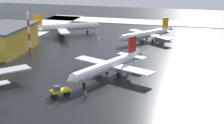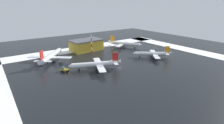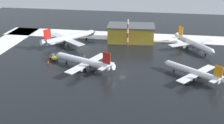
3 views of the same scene
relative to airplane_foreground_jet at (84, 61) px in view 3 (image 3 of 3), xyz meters
name	(u,v)px [view 3 (image 3 of 3)]	position (x,y,z in m)	size (l,w,h in m)	color
ground_plane	(123,72)	(-16.40, 1.38, -3.00)	(240.00, 240.00, 0.00)	black
snow_bank_far	(134,37)	(-16.40, -48.62, -2.85)	(152.00, 16.00, 0.28)	white
airplane_foreground_jet	(84,61)	(0.00, 0.00, 0.00)	(29.07, 24.64, 9.06)	white
airplane_parked_starboard	(193,72)	(-43.92, 2.88, -0.33)	(22.73, 20.36, 8.06)	white
airplane_distant_tail	(69,38)	(15.95, -30.65, 0.33)	(25.65, 27.99, 10.07)	silver
airplane_far_rear	(193,43)	(-47.55, -32.43, -0.05)	(22.99, 26.82, 8.92)	white
pushback_tug	(54,57)	(16.13, -7.19, -1.71)	(4.81, 4.81, 2.50)	gold
ground_crew_by_nose_gear	(48,63)	(16.21, -0.77, -2.02)	(0.36, 0.36, 1.71)	black
ground_crew_beside_wing	(84,57)	(2.67, -10.29, -2.02)	(0.36, 0.36, 1.71)	black
antenna_mast	(128,33)	(-14.77, -31.24, 4.04)	(0.70, 0.70, 14.07)	red
cargo_hangar	(131,33)	(-15.52, -40.99, 1.45)	(25.88, 16.51, 8.80)	gold
traffic_cone_near_nose	(91,60)	(-0.88, -8.85, -2.72)	(0.36, 0.36, 0.55)	orange
traffic_cone_mid_line	(100,63)	(-5.59, -5.88, -2.72)	(0.36, 0.36, 0.55)	orange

